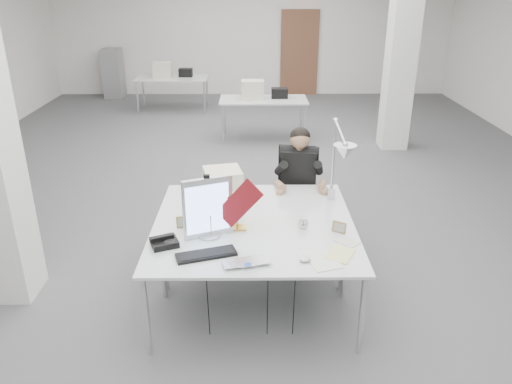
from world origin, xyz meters
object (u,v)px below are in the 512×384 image
(monitor, at_px, (208,208))
(architect_lamp, at_px, (337,169))
(desk_main, at_px, (254,249))
(desk_phone, at_px, (164,243))
(laptop, at_px, (248,266))
(bankers_lamp, at_px, (237,211))
(office_chair, at_px, (298,197))
(seated_person, at_px, (299,167))
(beige_monitor, at_px, (223,185))

(monitor, bearing_deg, architect_lamp, 2.67)
(desk_main, xyz_separation_m, desk_phone, (-0.74, 0.04, 0.04))
(laptop, distance_m, bankers_lamp, 0.68)
(monitor, distance_m, architect_lamp, 1.29)
(desk_main, distance_m, monitor, 0.52)
(office_chair, relative_size, monitor, 1.96)
(seated_person, distance_m, bankers_lamp, 1.33)
(office_chair, relative_size, bankers_lamp, 3.02)
(beige_monitor, bearing_deg, seated_person, 22.76)
(desk_main, relative_size, desk_phone, 8.51)
(office_chair, xyz_separation_m, desk_phone, (-1.24, -1.51, 0.26))
(bankers_lamp, relative_size, desk_phone, 1.62)
(seated_person, relative_size, architect_lamp, 1.02)
(office_chair, distance_m, architect_lamp, 1.06)
(bankers_lamp, height_order, desk_phone, bankers_lamp)
(laptop, distance_m, architect_lamp, 1.40)
(office_chair, height_order, bankers_lamp, bankers_lamp)
(office_chair, distance_m, monitor, 1.68)
(office_chair, relative_size, beige_monitor, 2.97)
(seated_person, bearing_deg, monitor, -115.11)
(office_chair, bearing_deg, architect_lamp, -61.74)
(desk_phone, distance_m, architect_lamp, 1.71)
(architect_lamp, bearing_deg, beige_monitor, 168.07)
(desk_phone, height_order, architect_lamp, architect_lamp)
(monitor, xyz_separation_m, beige_monitor, (0.08, 0.73, -0.10))
(monitor, height_order, laptop, monitor)
(office_chair, xyz_separation_m, seated_person, (0.00, -0.05, 0.38))
(desk_main, height_order, office_chair, office_chair)
(beige_monitor, height_order, architect_lamp, architect_lamp)
(desk_main, bearing_deg, desk_phone, 176.92)
(desk_main, xyz_separation_m, seated_person, (0.50, 1.50, 0.16))
(seated_person, distance_m, monitor, 1.57)
(office_chair, relative_size, desk_phone, 4.91)
(monitor, relative_size, desk_phone, 2.51)
(architect_lamp, bearing_deg, laptop, -129.74)
(desk_phone, bearing_deg, laptop, -49.29)
(seated_person, xyz_separation_m, beige_monitor, (-0.80, -0.56, 0.02))
(seated_person, bearing_deg, architect_lamp, -60.58)
(desk_main, distance_m, seated_person, 1.59)
(bankers_lamp, distance_m, architect_lamp, 1.03)
(seated_person, height_order, monitor, seated_person)
(desk_phone, height_order, beige_monitor, beige_monitor)
(desk_main, height_order, bankers_lamp, bankers_lamp)
(seated_person, relative_size, monitor, 1.55)
(office_chair, distance_m, desk_phone, 1.97)
(desk_phone, relative_size, architect_lamp, 0.26)
(desk_main, relative_size, bankers_lamp, 5.24)
(monitor, distance_m, desk_phone, 0.46)
(office_chair, distance_m, bankers_lamp, 1.43)
(office_chair, height_order, desk_phone, office_chair)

